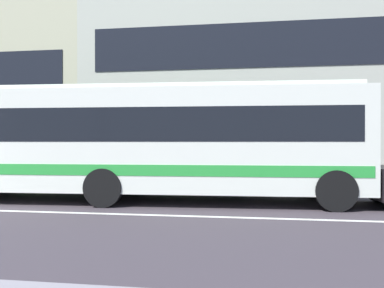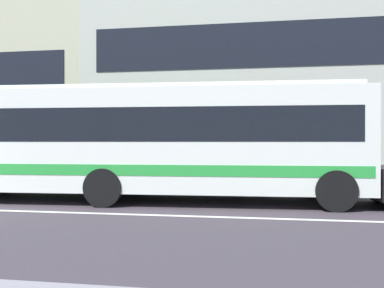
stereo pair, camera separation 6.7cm
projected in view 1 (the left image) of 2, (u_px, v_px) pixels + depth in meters
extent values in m
cube|color=#255424|center=(7.00, 170.00, 15.05)|extent=(20.64, 1.10, 1.08)
cube|color=#B3B5A2|center=(306.00, 79.00, 23.24)|extent=(24.80, 10.41, 11.06)
cube|color=black|center=(323.00, 42.00, 18.07)|extent=(22.81, 0.04, 2.21)
cube|color=silver|center=(143.00, 141.00, 10.81)|extent=(12.12, 3.07, 2.72)
cube|color=black|center=(143.00, 126.00, 10.81)|extent=(11.40, 3.06, 0.87)
cube|color=green|center=(143.00, 167.00, 10.82)|extent=(11.88, 3.08, 0.28)
cube|color=silver|center=(143.00, 91.00, 10.80)|extent=(11.63, 2.64, 0.12)
cube|color=black|center=(362.00, 125.00, 10.20)|extent=(0.12, 2.15, 0.96)
cylinder|color=black|center=(314.00, 181.00, 11.48)|extent=(1.01, 0.32, 1.00)
cylinder|color=black|center=(336.00, 191.00, 9.14)|extent=(1.01, 0.32, 1.00)
cylinder|color=black|center=(128.00, 179.00, 12.07)|extent=(1.01, 0.32, 1.00)
cylinder|color=black|center=(103.00, 188.00, 9.73)|extent=(1.01, 0.32, 1.00)
cylinder|color=black|center=(2.00, 177.00, 12.50)|extent=(1.01, 0.32, 1.00)
cylinder|color=black|center=(377.00, 190.00, 10.62)|extent=(0.65, 0.26, 0.64)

